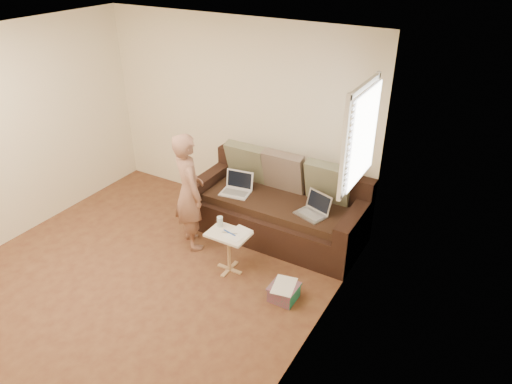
# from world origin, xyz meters

# --- Properties ---
(floor) EXTENTS (4.50, 4.50, 0.00)m
(floor) POSITION_xyz_m (0.00, 0.00, 0.00)
(floor) COLOR #502A1E
(floor) RESTS_ON ground
(ceiling) EXTENTS (4.50, 4.50, 0.00)m
(ceiling) POSITION_xyz_m (0.00, 0.00, 2.60)
(ceiling) COLOR white
(ceiling) RESTS_ON wall_back
(wall_back) EXTENTS (4.00, 0.00, 4.00)m
(wall_back) POSITION_xyz_m (0.00, 2.25, 1.30)
(wall_back) COLOR beige
(wall_back) RESTS_ON ground
(wall_right) EXTENTS (0.00, 4.50, 4.50)m
(wall_right) POSITION_xyz_m (2.00, 0.00, 1.30)
(wall_right) COLOR beige
(wall_right) RESTS_ON ground
(window_blinds) EXTENTS (0.12, 0.88, 1.08)m
(window_blinds) POSITION_xyz_m (1.95, 1.50, 1.70)
(window_blinds) COLOR white
(window_blinds) RESTS_ON wall_right
(sofa) EXTENTS (2.20, 0.95, 0.85)m
(sofa) POSITION_xyz_m (0.90, 1.77, 0.42)
(sofa) COLOR black
(sofa) RESTS_ON ground
(pillow_left) EXTENTS (0.55, 0.29, 0.57)m
(pillow_left) POSITION_xyz_m (0.30, 2.02, 0.79)
(pillow_left) COLOR #65694D
(pillow_left) RESTS_ON sofa
(pillow_mid) EXTENTS (0.55, 0.27, 0.57)m
(pillow_mid) POSITION_xyz_m (0.85, 2.02, 0.79)
(pillow_mid) COLOR brown
(pillow_mid) RESTS_ON sofa
(pillow_right) EXTENTS (0.55, 0.28, 0.57)m
(pillow_right) POSITION_xyz_m (1.45, 2.02, 0.79)
(pillow_right) COLOR #65694D
(pillow_right) RESTS_ON sofa
(laptop_silver) EXTENTS (0.42, 0.35, 0.24)m
(laptop_silver) POSITION_xyz_m (1.41, 1.63, 0.52)
(laptop_silver) COLOR #B7BABC
(laptop_silver) RESTS_ON sofa
(laptop_white) EXTENTS (0.41, 0.32, 0.27)m
(laptop_white) POSITION_xyz_m (0.36, 1.63, 0.52)
(laptop_white) COLOR white
(laptop_white) RESTS_ON sofa
(person) EXTENTS (0.66, 0.62, 1.50)m
(person) POSITION_xyz_m (0.08, 1.05, 0.75)
(person) COLOR #875449
(person) RESTS_ON ground
(side_table) EXTENTS (0.47, 0.33, 0.52)m
(side_table) POSITION_xyz_m (0.77, 0.83, 0.26)
(side_table) COLOR silver
(side_table) RESTS_ON ground
(drinking_glass) EXTENTS (0.07, 0.07, 0.12)m
(drinking_glass) POSITION_xyz_m (0.61, 0.91, 0.58)
(drinking_glass) COLOR silver
(drinking_glass) RESTS_ON side_table
(scissors) EXTENTS (0.20, 0.15, 0.02)m
(scissors) POSITION_xyz_m (0.78, 0.84, 0.52)
(scissors) COLOR silver
(scissors) RESTS_ON side_table
(paper_on_table) EXTENTS (0.25, 0.33, 0.00)m
(paper_on_table) POSITION_xyz_m (0.87, 0.88, 0.52)
(paper_on_table) COLOR white
(paper_on_table) RESTS_ON side_table
(striped_box) EXTENTS (0.29, 0.29, 0.18)m
(striped_box) POSITION_xyz_m (1.55, 0.71, 0.09)
(striped_box) COLOR #B91B58
(striped_box) RESTS_ON ground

